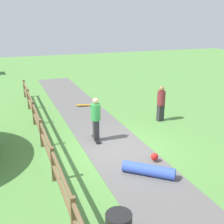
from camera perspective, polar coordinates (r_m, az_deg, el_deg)
name	(u,v)px	position (r m, az deg, el deg)	size (l,w,h in m)	color
ground_plane	(117,149)	(10.67, 1.07, -7.61)	(60.00, 60.00, 0.00)	#568E42
asphalt_path	(117,149)	(10.67, 1.07, -7.56)	(2.40, 28.00, 0.02)	#605E5B
wooden_fence	(46,144)	(9.79, -13.24, -6.30)	(0.12, 18.12, 1.10)	brown
skater_riding	(96,117)	(11.01, -3.32, -1.08)	(0.41, 0.81, 1.78)	black
skater_fallen	(149,169)	(9.06, 7.53, -11.41)	(1.49, 1.52, 0.36)	blue
skateboard_loose	(83,105)	(15.81, -5.83, 1.43)	(0.82, 0.40, 0.08)	#BF8C19
bystander_maroon	(161,102)	(13.49, 9.95, 2.03)	(0.46, 0.46, 1.71)	#2D2D33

